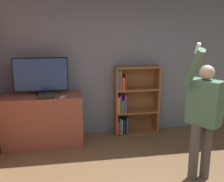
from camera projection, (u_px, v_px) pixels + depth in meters
wall_back at (122, 66)px, 5.12m from camera, size 6.61×0.06×2.70m
tv_ledge at (43, 120)px, 4.70m from camera, size 1.39×0.58×0.91m
television at (41, 76)px, 4.58m from camera, size 0.94×0.22×0.66m
game_console at (46, 96)px, 4.43m from camera, size 0.25×0.16×0.09m
remote_loose at (63, 97)px, 4.46m from camera, size 0.09×0.14×0.02m
bookshelf at (132, 101)px, 5.14m from camera, size 0.87×0.28×1.36m
person at (204, 113)px, 3.48m from camera, size 0.57×0.55×1.90m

